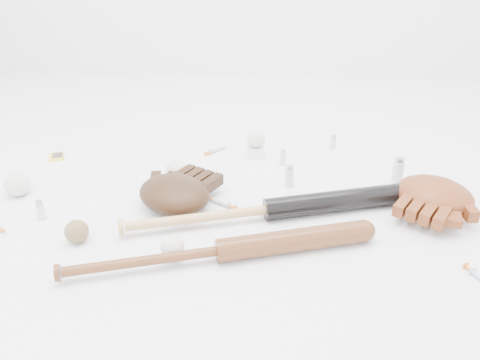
# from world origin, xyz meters

# --- Properties ---
(bat_dark) EXTENTS (0.92, 0.34, 0.07)m
(bat_dark) POSITION_xyz_m (0.13, -0.10, 0.03)
(bat_dark) COLOR black
(bat_dark) RESTS_ON ground
(bat_wood) EXTENTS (0.86, 0.32, 0.06)m
(bat_wood) POSITION_xyz_m (0.01, -0.31, 0.03)
(bat_wood) COLOR brown
(bat_wood) RESTS_ON ground
(glove_dark) EXTENTS (0.39, 0.39, 0.10)m
(glove_dark) POSITION_xyz_m (-0.16, -0.05, 0.05)
(glove_dark) COLOR black
(glove_dark) RESTS_ON ground
(glove_tan) EXTENTS (0.39, 0.39, 0.10)m
(glove_tan) POSITION_xyz_m (0.65, -0.00, 0.05)
(glove_tan) COLOR #692F13
(glove_tan) RESTS_ON ground
(trading_card) EXTENTS (0.08, 0.09, 0.00)m
(trading_card) POSITION_xyz_m (-0.70, 0.29, 0.00)
(trading_card) COLOR yellow
(trading_card) RESTS_ON ground
(pedestal) EXTENTS (0.07, 0.07, 0.04)m
(pedestal) POSITION_xyz_m (0.08, 0.36, 0.02)
(pedestal) COLOR white
(pedestal) RESTS_ON ground
(baseball_on_pedestal) EXTENTS (0.07, 0.07, 0.07)m
(baseball_on_pedestal) POSITION_xyz_m (0.08, 0.36, 0.07)
(baseball_on_pedestal) COLOR silver
(baseball_on_pedestal) RESTS_ON pedestal
(baseball_left) EXTENTS (0.08, 0.08, 0.08)m
(baseball_left) POSITION_xyz_m (-0.70, -0.01, 0.04)
(baseball_left) COLOR silver
(baseball_left) RESTS_ON ground
(baseball_upper) EXTENTS (0.08, 0.08, 0.08)m
(baseball_upper) POSITION_xyz_m (-0.19, 0.12, 0.04)
(baseball_upper) COLOR silver
(baseball_upper) RESTS_ON ground
(baseball_mid) EXTENTS (0.07, 0.07, 0.07)m
(baseball_mid) POSITION_xyz_m (-0.12, -0.31, 0.03)
(baseball_mid) COLOR silver
(baseball_mid) RESTS_ON ground
(baseball_aged) EXTENTS (0.07, 0.07, 0.07)m
(baseball_aged) POSITION_xyz_m (-0.40, -0.25, 0.03)
(baseball_aged) COLOR brown
(baseball_aged) RESTS_ON ground
(syringe_1) EXTENTS (0.13, 0.09, 0.02)m
(syringe_1) POSITION_xyz_m (-0.02, -0.03, 0.01)
(syringe_1) COLOR #ADBCC6
(syringe_1) RESTS_ON ground
(syringe_2) EXTENTS (0.11, 0.12, 0.02)m
(syringe_2) POSITION_xyz_m (-0.08, 0.39, 0.01)
(syringe_2) COLOR #ADBCC6
(syringe_2) RESTS_ON ground
(vial_0) EXTENTS (0.02, 0.02, 0.06)m
(vial_0) POSITION_xyz_m (0.18, 0.28, 0.03)
(vial_0) COLOR silver
(vial_0) RESTS_ON ground
(vial_1) EXTENTS (0.02, 0.02, 0.06)m
(vial_1) POSITION_xyz_m (0.39, 0.45, 0.03)
(vial_1) COLOR silver
(vial_1) RESTS_ON ground
(vial_2) EXTENTS (0.03, 0.03, 0.08)m
(vial_2) POSITION_xyz_m (0.20, 0.12, 0.04)
(vial_2) COLOR silver
(vial_2) RESTS_ON ground
(vial_3) EXTENTS (0.04, 0.04, 0.09)m
(vial_3) POSITION_xyz_m (0.58, 0.18, 0.05)
(vial_3) COLOR silver
(vial_3) RESTS_ON ground
(vial_4) EXTENTS (0.02, 0.02, 0.06)m
(vial_4) POSITION_xyz_m (-0.56, -0.14, 0.03)
(vial_4) COLOR silver
(vial_4) RESTS_ON ground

